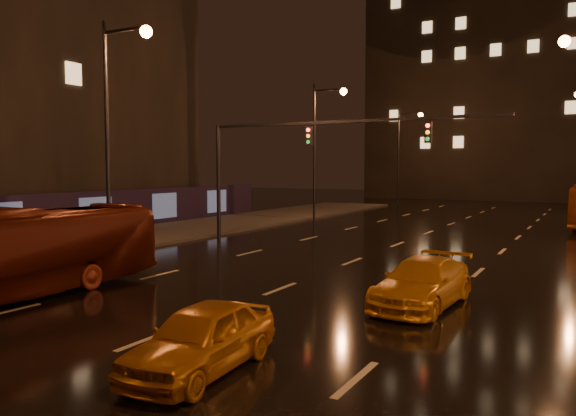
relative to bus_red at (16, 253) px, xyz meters
The scene contains 8 objects.
ground 16.13m from the bus_red, 67.33° to the left, with size 140.00×140.00×0.00m, color black.
sidewalk_left 12.31m from the bus_red, 126.60° to the left, with size 7.00×70.00×0.15m, color #38332D.
building_distant 69.63m from the bus_red, 81.32° to the left, with size 44.00×16.00×36.00m, color black.
traffic_signal 15.26m from the bus_red, 85.62° to the left, with size 15.31×0.32×6.20m.
bus_red is the anchor object (origin of this frame).
taxi_near 8.79m from the bus_red, 14.50° to the right, with size 1.52×3.77×1.28m, color #C17112.
taxi_far 11.81m from the bus_red, 24.21° to the left, with size 1.83×4.50×1.31m, color orange.
pedestrian_c 7.91m from the bus_red, 136.26° to the left, with size 0.85×0.55×1.74m, color black.
Camera 1 is at (8.71, -5.31, 3.83)m, focal length 35.00 mm.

